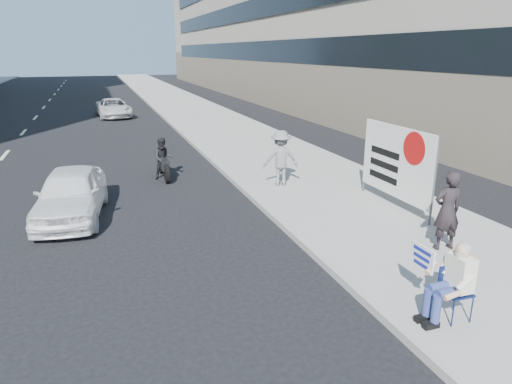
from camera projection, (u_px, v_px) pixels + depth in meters
name	position (u px, v px, depth m)	size (l,w,h in m)	color
ground	(260.00, 282.00, 8.71)	(160.00, 160.00, 0.00)	black
near_sidewalk	(212.00, 121.00, 27.99)	(5.00, 120.00, 0.15)	gray
seated_protester	(451.00, 278.00, 7.04)	(0.83, 1.12, 1.31)	navy
jogger	(281.00, 158.00, 14.26)	(1.12, 0.65, 1.74)	slate
pedestrian_woman	(447.00, 211.00, 9.59)	(0.63, 0.41, 1.72)	black
protest_banner	(396.00, 162.00, 12.14)	(0.08, 3.06, 2.20)	#4C4C4C
white_sedan_near	(71.00, 194.00, 11.91)	(1.56, 3.88, 1.32)	white
white_sedan_far	(113.00, 108.00, 30.24)	(1.99, 4.31, 1.20)	silver
motorcycle	(164.00, 160.00, 15.60)	(0.70, 2.04, 1.42)	black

